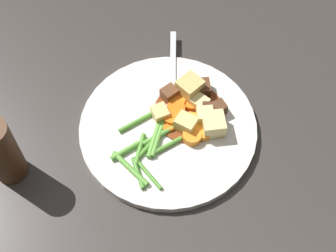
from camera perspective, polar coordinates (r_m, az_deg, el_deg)
The scene contains 34 objects.
ground_plane at distance 0.81m, azimuth -0.00°, elevation -0.50°, with size 3.00×3.00×0.00m, color #383330.
dinner_plate at distance 0.81m, azimuth -0.00°, elevation -0.25°, with size 0.29×0.29×0.01m, color white.
stew_sauce at distance 0.81m, azimuth 2.23°, elevation 1.79°, with size 0.12×0.12×0.00m, color brown.
carrot_slice_0 at distance 0.80m, azimuth -0.29°, elevation 0.26°, with size 0.03×0.03×0.01m, color orange.
carrot_slice_1 at distance 0.82m, azimuth 2.69°, elevation 2.75°, with size 0.03×0.03×0.01m, color orange.
carrot_slice_2 at distance 0.80m, azimuth 0.45°, elevation 0.99°, with size 0.03×0.03×0.01m, color orange.
carrot_slice_3 at distance 0.78m, azimuth 2.76°, elevation -1.17°, with size 0.03×0.03×0.01m, color orange.
carrot_slice_4 at distance 0.80m, azimuth 2.58°, elevation 0.70°, with size 0.03×0.03×0.01m, color orange.
carrot_slice_5 at distance 0.82m, azimuth 0.98°, elevation 2.85°, with size 0.03×0.03×0.01m, color orange.
carrot_slice_6 at distance 0.79m, azimuth 3.93°, elevation -0.48°, with size 0.04×0.04×0.01m, color orange.
carrot_slice_7 at distance 0.81m, azimuth 0.91°, elevation 1.86°, with size 0.03×0.03×0.01m, color orange.
potato_chunk_0 at distance 0.79m, azimuth 5.20°, elevation 0.18°, with size 0.04×0.03×0.03m, color #EAD68C.
potato_chunk_1 at distance 0.81m, azimuth 3.79°, elevation 2.46°, with size 0.02×0.03×0.02m, color #EAD68C.
potato_chunk_2 at distance 0.80m, azimuth -1.17°, elevation 1.31°, with size 0.02×0.03×0.02m, color #E5CC7A.
potato_chunk_3 at distance 0.80m, azimuth 4.24°, elevation 1.14°, with size 0.03×0.03×0.02m, color #EAD68C.
potato_chunk_4 at distance 0.79m, azimuth 2.07°, elevation 0.25°, with size 0.03×0.03×0.03m, color #E5CC7A.
potato_chunk_5 at distance 0.82m, azimuth 2.50°, elevation 4.35°, with size 0.04×0.03×0.03m, color #DBBC6B.
meat_chunk_0 at distance 0.83m, azimuth 3.83°, elevation 4.33°, with size 0.03×0.03×0.02m, color #56331E.
meat_chunk_1 at distance 0.82m, azimuth 0.16°, elevation 3.68°, with size 0.02×0.02×0.02m, color brown.
meat_chunk_2 at distance 0.81m, azimuth 5.71°, elevation 1.99°, with size 0.02×0.02×0.02m, color #56331E.
meat_chunk_3 at distance 0.81m, azimuth 4.61°, elevation 1.89°, with size 0.02×0.02×0.02m, color #4C2B19.
green_bean_0 at distance 0.76m, azimuth -4.31°, elevation -4.84°, with size 0.01×0.01×0.08m, color #66AD42.
green_bean_1 at distance 0.78m, azimuth -1.54°, elevation -1.50°, with size 0.01×0.01×0.08m, color #599E38.
green_bean_2 at distance 0.76m, azimuth -3.43°, elevation -5.36°, with size 0.01×0.01×0.05m, color #4C8E33.
green_bean_3 at distance 0.79m, azimuth -1.02°, elevation -1.02°, with size 0.01×0.01×0.08m, color #66AD42.
green_bean_4 at distance 0.78m, azimuth -0.30°, elevation -2.39°, with size 0.01×0.01×0.06m, color #599E38.
green_bean_5 at distance 0.79m, azimuth -0.38°, elevation -0.71°, with size 0.01×0.01×0.08m, color #66AD42.
green_bean_6 at distance 0.77m, azimuth -4.73°, elevation -3.02°, with size 0.01×0.01×0.05m, color #66AD42.
green_bean_7 at distance 0.78m, azimuth -3.22°, elevation -2.63°, with size 0.01×0.01×0.05m, color #599E38.
green_bean_8 at distance 0.80m, azimuth -3.16°, elevation 0.72°, with size 0.01×0.01×0.08m, color #599E38.
green_bean_9 at distance 0.76m, azimuth -2.27°, elevation -5.46°, with size 0.01×0.01×0.06m, color #599E38.
green_bean_10 at distance 0.78m, azimuth -1.52°, elevation -1.35°, with size 0.01×0.01×0.07m, color #66AD42.
fork at distance 0.86m, azimuth 0.55°, elevation 6.02°, with size 0.12×0.15×0.00m.
pepper_mill at distance 0.76m, azimuth -18.45°, elevation -2.77°, with size 0.05×0.05×0.12m, color #4C2D19.
Camera 1 is at (-0.25, -0.34, 0.69)m, focal length 53.50 mm.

